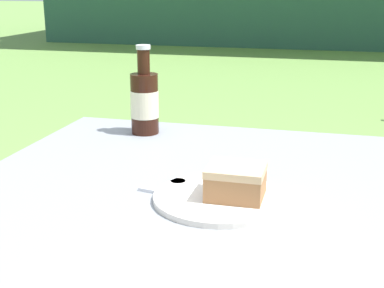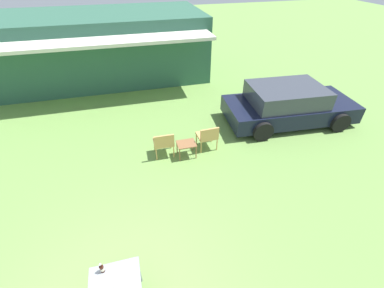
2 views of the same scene
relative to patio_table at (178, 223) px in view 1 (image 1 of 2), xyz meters
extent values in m
cube|color=gray|center=(0.00, 0.00, 0.05)|extent=(0.79, 0.87, 0.04)
cylinder|color=gray|center=(-0.36, 0.39, -0.32)|extent=(0.04, 0.04, 0.71)
cylinder|color=silver|center=(0.09, -0.05, 0.08)|extent=(0.22, 0.22, 0.01)
cube|color=#9E6B42|center=(0.11, -0.05, 0.10)|extent=(0.09, 0.08, 0.04)
cube|color=tan|center=(0.11, -0.05, 0.13)|extent=(0.09, 0.08, 0.01)
cylinder|color=black|center=(-0.18, 0.32, 0.15)|extent=(0.07, 0.07, 0.15)
cylinder|color=black|center=(-0.18, 0.32, 0.25)|extent=(0.03, 0.03, 0.06)
cylinder|color=silver|center=(-0.18, 0.32, 0.28)|extent=(0.03, 0.03, 0.01)
cylinder|color=beige|center=(-0.18, 0.32, 0.15)|extent=(0.07, 0.07, 0.07)
cube|color=silver|center=(0.03, -0.05, 0.08)|extent=(0.19, 0.05, 0.01)
cylinder|color=silver|center=(0.00, 0.00, 0.08)|extent=(0.03, 0.03, 0.01)
camera|label=1|loc=(0.25, -0.87, 0.43)|focal=50.00mm
camera|label=2|loc=(0.68, -2.02, 4.14)|focal=24.00mm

